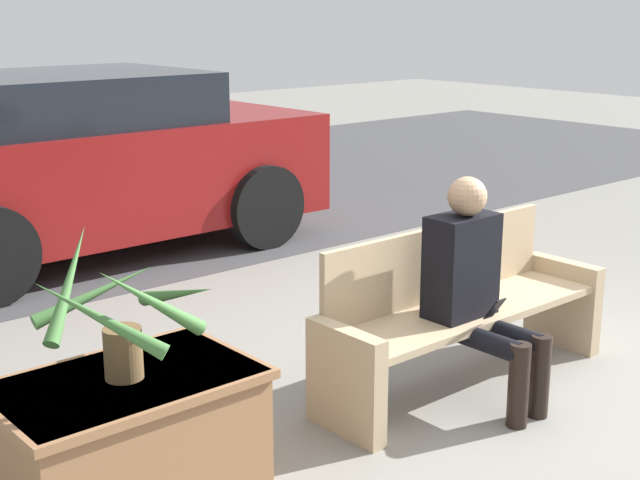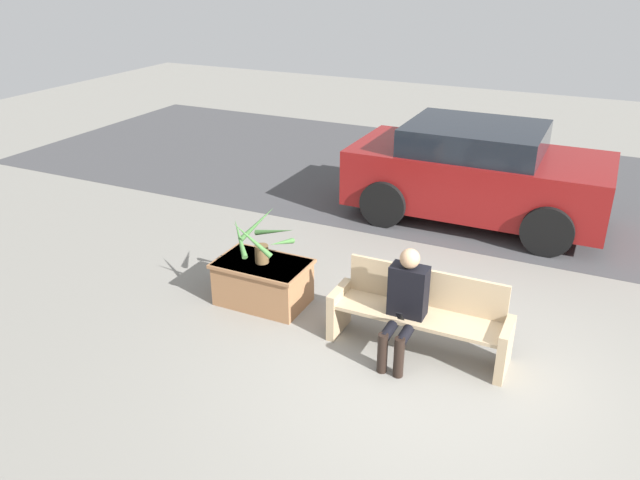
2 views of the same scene
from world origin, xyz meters
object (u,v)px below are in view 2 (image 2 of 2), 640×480
(parked_car, at_px, (477,173))
(bench, at_px, (420,314))
(planter_box, at_px, (263,281))
(potted_plant, at_px, (261,241))
(person_seated, at_px, (405,301))

(parked_car, bearing_deg, bench, -85.42)
(bench, relative_size, parked_car, 0.49)
(planter_box, bearing_deg, potted_plant, 110.02)
(bench, xyz_separation_m, parked_car, (-0.31, 3.83, 0.35))
(planter_box, bearing_deg, bench, -3.52)
(parked_car, bearing_deg, potted_plant, -114.08)
(bench, height_order, planter_box, bench)
(bench, relative_size, person_seated, 1.59)
(person_seated, relative_size, planter_box, 1.09)
(person_seated, distance_m, parked_car, 4.03)
(person_seated, height_order, planter_box, person_seated)
(person_seated, bearing_deg, potted_plant, 170.25)
(bench, relative_size, planter_box, 1.73)
(bench, distance_m, parked_car, 3.86)
(person_seated, relative_size, parked_car, 0.31)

